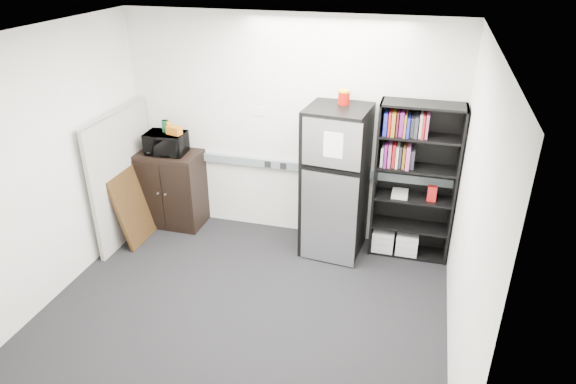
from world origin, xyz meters
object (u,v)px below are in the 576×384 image
at_px(microwave, 166,143).
at_px(cabinet, 172,189).
at_px(cubicle_partition, 123,176).
at_px(refrigerator, 335,182).
at_px(bookshelf, 413,179).

bearing_deg(microwave, cabinet, 86.48).
bearing_deg(cubicle_partition, microwave, 45.36).
bearing_deg(refrigerator, cabinet, -176.27).
bearing_deg(bookshelf, cabinet, -178.75).
distance_m(bookshelf, refrigerator, 0.88).
bearing_deg(refrigerator, bookshelf, 15.47).
relative_size(bookshelf, cubicle_partition, 1.14).
relative_size(cubicle_partition, refrigerator, 0.91).
xyz_separation_m(cubicle_partition, microwave, (0.40, 0.40, 0.32)).
relative_size(microwave, refrigerator, 0.27).
distance_m(cubicle_partition, cabinet, 0.66).
bearing_deg(bookshelf, microwave, -178.45).
relative_size(bookshelf, cabinet, 1.86).
xyz_separation_m(cubicle_partition, cabinet, (0.40, 0.42, -0.31)).
bearing_deg(bookshelf, cubicle_partition, -171.87).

